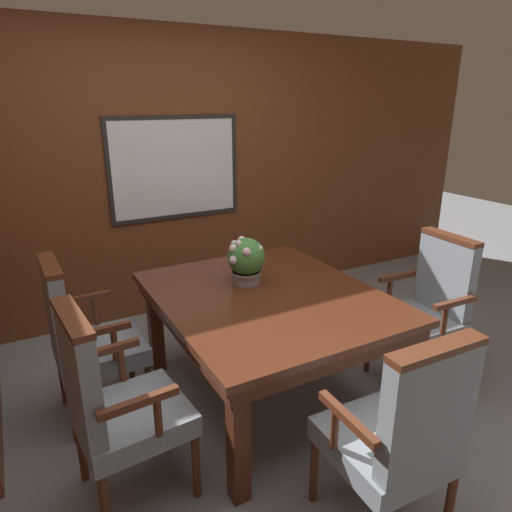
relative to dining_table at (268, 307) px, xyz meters
name	(u,v)px	position (x,y,z in m)	size (l,w,h in m)	color
ground_plane	(269,424)	(-0.13, -0.26, -0.64)	(14.00, 14.00, 0.00)	gray
wall_back	(161,178)	(-0.13, 1.62, 0.58)	(7.20, 0.08, 2.45)	brown
dining_table	(268,307)	(0.00, 0.00, 0.00)	(1.29, 1.52, 0.73)	#4C2314
chair_right_near	(428,305)	(1.07, -0.33, -0.09)	(0.52, 0.55, 1.03)	#562B19
chair_left_far	(84,335)	(-1.05, 0.36, -0.09)	(0.51, 0.54, 1.03)	#562B19
chair_left_near	(113,401)	(-1.03, -0.36, -0.09)	(0.54, 0.56, 1.03)	#562B19
chair_head_near	(400,433)	(-0.03, -1.15, -0.09)	(0.54, 0.52, 1.03)	#562B19
potted_plant	(246,260)	(-0.04, 0.22, 0.25)	(0.26, 0.25, 0.30)	gray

